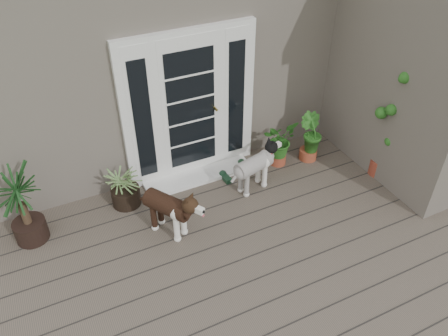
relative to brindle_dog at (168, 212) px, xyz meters
name	(u,v)px	position (x,y,z in m)	size (l,w,h in m)	color
deck	(282,272)	(0.96, -1.14, -0.39)	(6.20, 4.60, 0.12)	#6B5B4C
house_main	(153,29)	(0.96, 3.11, 1.10)	(7.40, 4.00, 3.10)	#665E54
house_wing	(429,71)	(3.86, -0.04, 1.10)	(1.60, 2.40, 3.10)	#665E54
door_unit	(190,107)	(0.76, 1.06, 0.75)	(1.90, 0.14, 2.15)	white
door_step	(199,175)	(0.76, 0.86, -0.30)	(1.60, 0.40, 0.05)	white
brindle_dog	(168,212)	(0.00, 0.00, 0.00)	(0.34, 0.79, 0.66)	#321C12
white_dog	(253,171)	(1.35, 0.29, -0.02)	(0.31, 0.73, 0.61)	silver
spider_plant	(124,184)	(-0.34, 0.76, 0.02)	(0.65, 0.65, 0.69)	#7B9A5F
yucca	(22,206)	(-1.58, 0.63, 0.21)	(0.75, 0.75, 1.09)	#113413
herb_a	(279,146)	(1.99, 0.64, -0.01)	(0.49, 0.49, 0.63)	#1B4F16
herb_b	(309,143)	(2.47, 0.55, -0.05)	(0.37, 0.37, 0.56)	#18561C
herb_c	(351,129)	(3.33, 0.63, -0.08)	(0.31, 0.31, 0.49)	#225117
sapling	(392,121)	(3.21, -0.22, 0.56)	(0.52, 0.52, 1.78)	#1D5317
clog_left	(244,166)	(1.46, 0.76, -0.29)	(0.13, 0.28, 0.08)	black
clog_right	(226,177)	(1.10, 0.63, -0.29)	(0.13, 0.27, 0.08)	#153420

